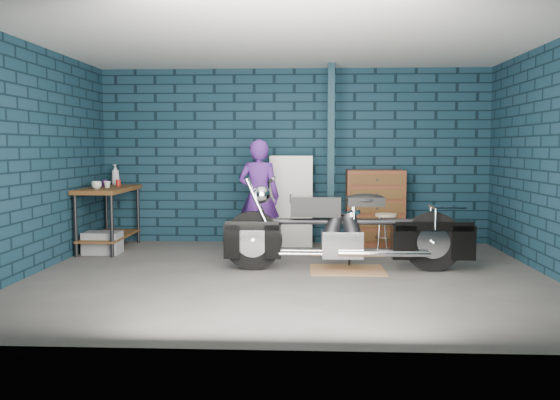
% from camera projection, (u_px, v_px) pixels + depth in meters
% --- Properties ---
extents(ground, '(6.00, 6.00, 0.00)m').
position_uv_depth(ground, '(289.00, 276.00, 6.84)').
color(ground, '#55534F').
rests_on(ground, ground).
extents(room_walls, '(6.02, 5.01, 2.71)m').
position_uv_depth(room_walls, '(290.00, 113.00, 7.22)').
color(room_walls, '#102A37').
rests_on(room_walls, ground).
extents(support_post, '(0.10, 0.10, 2.70)m').
position_uv_depth(support_post, '(331.00, 157.00, 8.63)').
color(support_post, '#102935').
rests_on(support_post, ground).
extents(workbench, '(0.60, 1.40, 0.91)m').
position_uv_depth(workbench, '(109.00, 218.00, 8.63)').
color(workbench, brown).
rests_on(workbench, ground).
extents(drip_mat, '(0.90, 0.68, 0.01)m').
position_uv_depth(drip_mat, '(347.00, 270.00, 7.18)').
color(drip_mat, '#936740').
rests_on(drip_mat, ground).
extents(motorcycle, '(2.56, 0.72, 1.13)m').
position_uv_depth(motorcycle, '(348.00, 224.00, 7.13)').
color(motorcycle, black).
rests_on(motorcycle, ground).
extents(person, '(0.63, 0.45, 1.60)m').
position_uv_depth(person, '(259.00, 196.00, 8.33)').
color(person, '#4E217D').
rests_on(person, ground).
extents(storage_bin, '(0.49, 0.35, 0.31)m').
position_uv_depth(storage_bin, '(103.00, 243.00, 8.31)').
color(storage_bin, gray).
rests_on(storage_bin, ground).
extents(locker, '(0.64, 0.45, 1.36)m').
position_uv_depth(locker, '(291.00, 201.00, 9.00)').
color(locker, beige).
rests_on(locker, ground).
extents(tool_chest, '(0.86, 0.48, 1.15)m').
position_uv_depth(tool_chest, '(375.00, 208.00, 8.95)').
color(tool_chest, brown).
rests_on(tool_chest, ground).
extents(shop_stool, '(0.39, 0.39, 0.55)m').
position_uv_depth(shop_stool, '(386.00, 233.00, 8.40)').
color(shop_stool, beige).
rests_on(shop_stool, ground).
extents(cup_a, '(0.15, 0.15, 0.11)m').
position_uv_depth(cup_a, '(96.00, 185.00, 8.26)').
color(cup_a, beige).
rests_on(cup_a, workbench).
extents(cup_b, '(0.11, 0.11, 0.09)m').
position_uv_depth(cup_b, '(107.00, 184.00, 8.49)').
color(cup_b, beige).
rests_on(cup_b, workbench).
extents(mug_purple, '(0.09, 0.09, 0.10)m').
position_uv_depth(mug_purple, '(105.00, 184.00, 8.61)').
color(mug_purple, '#5D1A6B').
rests_on(mug_purple, workbench).
extents(mug_red, '(0.09, 0.09, 0.10)m').
position_uv_depth(mug_red, '(118.00, 183.00, 8.82)').
color(mug_red, maroon).
rests_on(mug_red, workbench).
extents(bottle, '(0.15, 0.15, 0.32)m').
position_uv_depth(bottle, '(115.00, 175.00, 9.13)').
color(bottle, gray).
rests_on(bottle, workbench).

